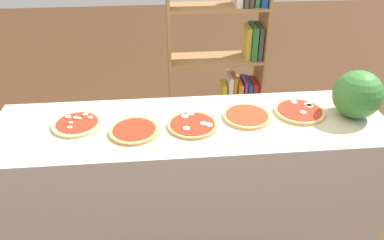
{
  "coord_description": "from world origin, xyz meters",
  "views": [
    {
      "loc": [
        -0.16,
        -1.69,
        1.96
      ],
      "look_at": [
        0.0,
        0.0,
        0.93
      ],
      "focal_mm": 35.64,
      "sensor_mm": 36.0,
      "label": 1
    }
  ],
  "objects_px": {
    "pizza_plain_3": "(247,116)",
    "bookshelf": "(229,66)",
    "pizza_mushroom_0": "(77,124)",
    "pizza_mozzarella_2": "(193,125)",
    "pizza_mozzarella_4": "(300,111)",
    "watermelon": "(357,94)",
    "pizza_plain_1": "(134,130)"
  },
  "relations": [
    {
      "from": "pizza_plain_3",
      "to": "bookshelf",
      "type": "xyz_separation_m",
      "value": [
        0.1,
        1.06,
        -0.17
      ]
    },
    {
      "from": "pizza_mushroom_0",
      "to": "bookshelf",
      "type": "bearing_deg",
      "value": 46.72
    },
    {
      "from": "pizza_mushroom_0",
      "to": "bookshelf",
      "type": "height_order",
      "value": "bookshelf"
    },
    {
      "from": "pizza_mushroom_0",
      "to": "pizza_mozzarella_2",
      "type": "bearing_deg",
      "value": -6.54
    },
    {
      "from": "pizza_mozzarella_4",
      "to": "watermelon",
      "type": "distance_m",
      "value": 0.31
    },
    {
      "from": "watermelon",
      "to": "bookshelf",
      "type": "height_order",
      "value": "bookshelf"
    },
    {
      "from": "pizza_mushroom_0",
      "to": "pizza_plain_1",
      "type": "xyz_separation_m",
      "value": [
        0.3,
        -0.09,
        0.0
      ]
    },
    {
      "from": "pizza_mushroom_0",
      "to": "pizza_mozzarella_2",
      "type": "xyz_separation_m",
      "value": [
        0.59,
        -0.07,
        0.0
      ]
    },
    {
      "from": "pizza_mozzarella_2",
      "to": "bookshelf",
      "type": "distance_m",
      "value": 1.2
    },
    {
      "from": "pizza_plain_1",
      "to": "pizza_plain_3",
      "type": "height_order",
      "value": "pizza_plain_3"
    },
    {
      "from": "pizza_plain_1",
      "to": "pizza_mozzarella_4",
      "type": "bearing_deg",
      "value": 6.82
    },
    {
      "from": "pizza_mozzarella_2",
      "to": "pizza_plain_3",
      "type": "bearing_deg",
      "value": 10.94
    },
    {
      "from": "pizza_plain_1",
      "to": "pizza_mushroom_0",
      "type": "bearing_deg",
      "value": 162.49
    },
    {
      "from": "bookshelf",
      "to": "pizza_plain_1",
      "type": "bearing_deg",
      "value": -121.18
    },
    {
      "from": "pizza_mozzarella_4",
      "to": "pizza_plain_3",
      "type": "bearing_deg",
      "value": -175.45
    },
    {
      "from": "pizza_plain_1",
      "to": "watermelon",
      "type": "xyz_separation_m",
      "value": [
        1.17,
        0.06,
        0.12
      ]
    },
    {
      "from": "watermelon",
      "to": "pizza_plain_3",
      "type": "bearing_deg",
      "value": 177.8
    },
    {
      "from": "pizza_plain_3",
      "to": "bookshelf",
      "type": "relative_size",
      "value": 0.16
    },
    {
      "from": "pizza_mushroom_0",
      "to": "pizza_mozzarella_2",
      "type": "distance_m",
      "value": 0.6
    },
    {
      "from": "pizza_mushroom_0",
      "to": "pizza_mozzarella_4",
      "type": "relative_size",
      "value": 0.95
    },
    {
      "from": "watermelon",
      "to": "bookshelf",
      "type": "distance_m",
      "value": 1.22
    },
    {
      "from": "watermelon",
      "to": "bookshelf",
      "type": "xyz_separation_m",
      "value": [
        -0.48,
        1.08,
        -0.28
      ]
    },
    {
      "from": "pizza_mozzarella_2",
      "to": "pizza_mushroom_0",
      "type": "bearing_deg",
      "value": 173.46
    },
    {
      "from": "pizza_mushroom_0",
      "to": "pizza_mozzarella_2",
      "type": "relative_size",
      "value": 0.99
    },
    {
      "from": "pizza_mozzarella_4",
      "to": "watermelon",
      "type": "height_order",
      "value": "watermelon"
    },
    {
      "from": "pizza_plain_3",
      "to": "pizza_mozzarella_4",
      "type": "relative_size",
      "value": 0.94
    },
    {
      "from": "pizza_mozzarella_4",
      "to": "bookshelf",
      "type": "relative_size",
      "value": 0.17
    },
    {
      "from": "pizza_mozzarella_4",
      "to": "bookshelf",
      "type": "height_order",
      "value": "bookshelf"
    },
    {
      "from": "pizza_plain_1",
      "to": "pizza_mozzarella_2",
      "type": "xyz_separation_m",
      "value": [
        0.3,
        0.03,
        0.0
      ]
    },
    {
      "from": "pizza_plain_1",
      "to": "pizza_mozzarella_4",
      "type": "distance_m",
      "value": 0.9
    },
    {
      "from": "pizza_plain_1",
      "to": "bookshelf",
      "type": "bearing_deg",
      "value": 58.82
    },
    {
      "from": "pizza_mozzarella_2",
      "to": "pizza_mozzarella_4",
      "type": "distance_m",
      "value": 0.6
    }
  ]
}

